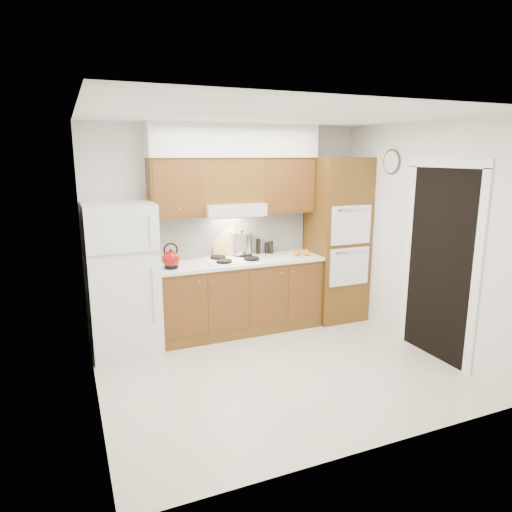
{
  "coord_description": "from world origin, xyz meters",
  "views": [
    {
      "loc": [
        -1.94,
        -4.04,
        2.23
      ],
      "look_at": [
        -0.05,
        0.45,
        1.15
      ],
      "focal_mm": 32.0,
      "sensor_mm": 36.0,
      "label": 1
    }
  ],
  "objects_px": {
    "oven_cabinet": "(336,240)",
    "stock_pot": "(242,243)",
    "fridge": "(123,279)",
    "kettle": "(171,259)"
  },
  "relations": [
    {
      "from": "fridge",
      "to": "oven_cabinet",
      "type": "xyz_separation_m",
      "value": [
        2.85,
        0.03,
        0.24
      ]
    },
    {
      "from": "oven_cabinet",
      "to": "stock_pot",
      "type": "bearing_deg",
      "value": 170.37
    },
    {
      "from": "fridge",
      "to": "kettle",
      "type": "relative_size",
      "value": 8.59
    },
    {
      "from": "fridge",
      "to": "kettle",
      "type": "bearing_deg",
      "value": -5.75
    },
    {
      "from": "oven_cabinet",
      "to": "kettle",
      "type": "height_order",
      "value": "oven_cabinet"
    },
    {
      "from": "stock_pot",
      "to": "oven_cabinet",
      "type": "bearing_deg",
      "value": -9.63
    },
    {
      "from": "kettle",
      "to": "stock_pot",
      "type": "bearing_deg",
      "value": 28.77
    },
    {
      "from": "stock_pot",
      "to": "fridge",
      "type": "bearing_deg",
      "value": -170.63
    },
    {
      "from": "oven_cabinet",
      "to": "stock_pot",
      "type": "xyz_separation_m",
      "value": [
        -1.3,
        0.22,
        0.01
      ]
    },
    {
      "from": "oven_cabinet",
      "to": "stock_pot",
      "type": "height_order",
      "value": "oven_cabinet"
    }
  ]
}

